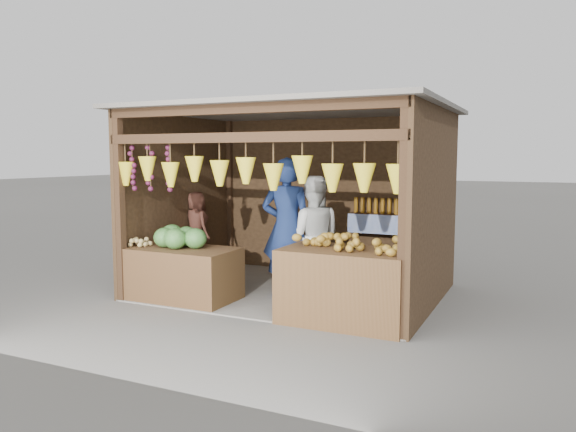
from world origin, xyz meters
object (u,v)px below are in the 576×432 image
(counter_left, at_px, (181,274))
(counter_right, at_px, (345,286))
(vendor_seated, at_px, (197,226))
(man_standing, at_px, (287,228))
(woman_standing, at_px, (313,237))

(counter_left, bearing_deg, counter_right, -1.58)
(counter_left, distance_m, counter_right, 2.41)
(counter_left, bearing_deg, vendor_seated, 114.95)
(counter_right, relative_size, man_standing, 0.77)
(counter_left, height_order, woman_standing, woman_standing)
(counter_right, xyz_separation_m, woman_standing, (-0.85, 1.02, 0.41))
(man_standing, relative_size, woman_standing, 1.15)
(counter_left, distance_m, man_standing, 1.59)
(counter_right, xyz_separation_m, vendor_seated, (-2.97, 1.27, 0.42))
(man_standing, height_order, vendor_seated, man_standing)
(man_standing, xyz_separation_m, vendor_seated, (-1.83, 0.47, -0.12))
(counter_left, xyz_separation_m, woman_standing, (1.57, 0.95, 0.49))
(vendor_seated, bearing_deg, woman_standing, -161.85)
(woman_standing, bearing_deg, man_standing, 17.03)
(counter_left, xyz_separation_m, man_standing, (1.26, 0.73, 0.62))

